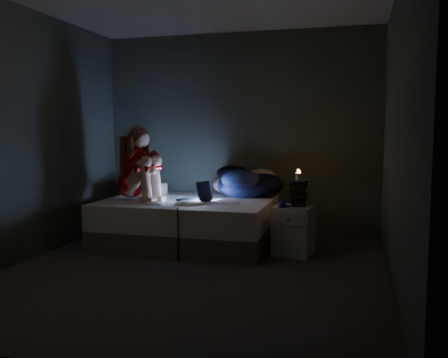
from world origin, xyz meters
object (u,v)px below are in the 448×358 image
at_px(candle, 299,177).
at_px(bed, 188,222).
at_px(laptop, 194,190).
at_px(phone, 286,207).
at_px(woman, 131,163).
at_px(nightstand, 293,231).

bearing_deg(candle, bed, 175.04).
distance_m(bed, candle, 1.43).
bearing_deg(laptop, phone, 9.99).
bearing_deg(phone, woman, -163.20).
bearing_deg(woman, laptop, 26.32).
bearing_deg(candle, phone, -127.01).
xyz_separation_m(candle, phone, (-0.11, -0.15, -0.30)).
height_order(woman, nightstand, woman).
relative_size(bed, laptop, 5.55).
height_order(woman, candle, woman).
xyz_separation_m(nightstand, phone, (-0.07, -0.09, 0.27)).
height_order(nightstand, phone, phone).
xyz_separation_m(woman, candle, (1.95, 0.06, -0.12)).
bearing_deg(woman, bed, 34.16).
bearing_deg(bed, phone, -12.53).
xyz_separation_m(bed, phone, (1.19, -0.27, 0.27)).
relative_size(woman, phone, 6.18).
bearing_deg(bed, candle, -4.96).
relative_size(candle, phone, 0.57).
bearing_deg(bed, nightstand, -7.67).
relative_size(woman, nightstand, 1.62).
height_order(bed, nightstand, same).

